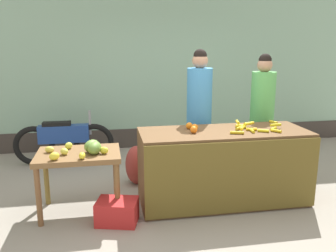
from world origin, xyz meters
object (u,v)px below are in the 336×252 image
vendor_woman_blue_shirt (199,118)px  produce_crate (117,212)px  vendor_woman_green_shirt (262,116)px  produce_sack (136,165)px  parked_motorcycle (64,140)px

vendor_woman_blue_shirt → produce_crate: vendor_woman_blue_shirt is taller
vendor_woman_green_shirt → vendor_woman_blue_shirt: bearing=-174.6°
vendor_woman_green_shirt → produce_sack: 1.93m
vendor_woman_blue_shirt → vendor_woman_green_shirt: size_ratio=1.04×
produce_crate → vendor_woman_blue_shirt: bearing=39.9°
parked_motorcycle → produce_crate: size_ratio=3.64×
parked_motorcycle → produce_sack: bearing=-45.1°
vendor_woman_green_shirt → produce_sack: (-1.83, 0.02, -0.63)m
produce_sack → produce_crate: bearing=-105.9°
vendor_woman_blue_shirt → produce_crate: 1.74m
parked_motorcycle → produce_crate: (0.77, -2.18, -0.27)m
parked_motorcycle → produce_sack: (1.08, -1.08, -0.13)m
vendor_woman_blue_shirt → vendor_woman_green_shirt: 0.97m
vendor_woman_blue_shirt → vendor_woman_green_shirt: (0.96, 0.09, -0.04)m
parked_motorcycle → produce_crate: 2.32m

